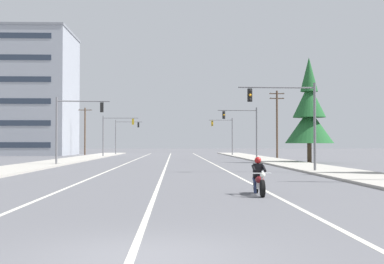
# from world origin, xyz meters

# --- Properties ---
(ground_plane) EXTENTS (400.00, 400.00, 0.00)m
(ground_plane) POSITION_xyz_m (0.00, 0.00, 0.00)
(ground_plane) COLOR #5B5B60
(lane_stripe_center) EXTENTS (0.16, 100.00, 0.01)m
(lane_stripe_center) POSITION_xyz_m (-0.19, 45.00, 0.00)
(lane_stripe_center) COLOR beige
(lane_stripe_center) RESTS_ON ground
(lane_stripe_left) EXTENTS (0.16, 100.00, 0.01)m
(lane_stripe_left) POSITION_xyz_m (-4.23, 45.00, 0.00)
(lane_stripe_left) COLOR beige
(lane_stripe_left) RESTS_ON ground
(lane_stripe_right) EXTENTS (0.16, 100.00, 0.01)m
(lane_stripe_right) POSITION_xyz_m (4.37, 45.00, 0.00)
(lane_stripe_right) COLOR beige
(lane_stripe_right) RESTS_ON ground
(sidewalk_kerb_right) EXTENTS (4.40, 110.00, 0.14)m
(sidewalk_kerb_right) POSITION_xyz_m (11.59, 40.00, 0.07)
(sidewalk_kerb_right) COLOR #ADA89E
(sidewalk_kerb_right) RESTS_ON ground
(sidewalk_kerb_left) EXTENTS (4.40, 110.00, 0.14)m
(sidewalk_kerb_left) POSITION_xyz_m (-11.59, 40.00, 0.07)
(sidewalk_kerb_left) COLOR #ADA89E
(sidewalk_kerb_left) RESTS_ON ground
(motorcycle_with_rider) EXTENTS (0.70, 2.19, 1.46)m
(motorcycle_with_rider) POSITION_xyz_m (3.81, 10.51, 0.59)
(motorcycle_with_rider) COLOR black
(motorcycle_with_rider) RESTS_ON ground
(traffic_signal_near_right) EXTENTS (5.44, 0.55, 6.20)m
(traffic_signal_near_right) POSITION_xyz_m (8.70, 25.71, 4.13)
(traffic_signal_near_right) COLOR slate
(traffic_signal_near_right) RESTS_ON ground
(traffic_signal_near_left) EXTENTS (4.84, 0.61, 6.20)m
(traffic_signal_near_left) POSITION_xyz_m (-8.74, 37.42, 4.10)
(traffic_signal_near_left) COLOR slate
(traffic_signal_near_left) RESTS_ON ground
(traffic_signal_mid_right) EXTENTS (4.65, 0.58, 6.20)m
(traffic_signal_mid_right) POSITION_xyz_m (8.82, 49.65, 4.08)
(traffic_signal_mid_right) COLOR slate
(traffic_signal_mid_right) RESTS_ON ground
(traffic_signal_mid_left) EXTENTS (5.37, 0.37, 6.20)m
(traffic_signal_mid_left) POSITION_xyz_m (-8.63, 67.76, 4.13)
(traffic_signal_mid_left) COLOR slate
(traffic_signal_mid_left) RESTS_ON ground
(traffic_signal_far_right) EXTENTS (3.99, 0.49, 6.20)m
(traffic_signal_far_right) POSITION_xyz_m (8.95, 73.77, 4.04)
(traffic_signal_far_right) COLOR slate
(traffic_signal_far_right) RESTS_ON ground
(traffic_signal_far_left) EXTENTS (4.79, 0.37, 6.20)m
(traffic_signal_far_left) POSITION_xyz_m (-8.45, 80.86, 4.09)
(traffic_signal_far_left) COLOR slate
(traffic_signal_far_left) RESTS_ON ground
(utility_pole_right_far) EXTENTS (2.05, 0.26, 9.16)m
(utility_pole_right_far) POSITION_xyz_m (14.43, 59.09, 4.92)
(utility_pole_right_far) COLOR #4C3828
(utility_pole_right_far) RESTS_ON ground
(utility_pole_left_far) EXTENTS (2.37, 0.26, 8.25)m
(utility_pole_left_far) POSITION_xyz_m (-15.04, 79.90, 4.35)
(utility_pole_left_far) COLOR #4C3828
(utility_pole_left_far) RESTS_ON ground
(conifer_tree_right_verge_far) EXTENTS (4.95, 4.95, 10.89)m
(conifer_tree_right_verge_far) POSITION_xyz_m (14.41, 42.64, 4.99)
(conifer_tree_right_verge_far) COLOR #4C3828
(conifer_tree_right_verge_far) RESTS_ON ground
(apartment_building_far_left_block) EXTENTS (23.00, 15.03, 21.64)m
(apartment_building_far_left_block) POSITION_xyz_m (-28.93, 80.82, 10.83)
(apartment_building_far_left_block) COLOR #999EA8
(apartment_building_far_left_block) RESTS_ON ground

